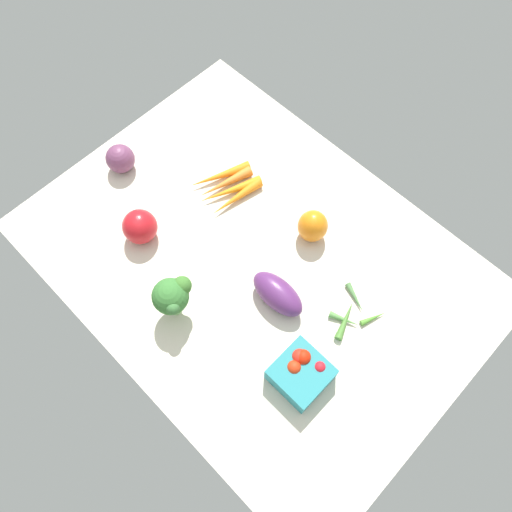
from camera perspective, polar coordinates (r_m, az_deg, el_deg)
tablecloth at (r=119.35cm, az=-0.00°, el=-0.61°), size 104.00×76.00×2.00cm
carrot_bunch at (r=126.84cm, az=-3.20°, el=7.85°), size 14.08×16.78×2.75cm
okra_pile at (r=114.56cm, az=10.71°, el=-6.56°), size 11.28×12.59×1.80cm
red_onion_near_basket at (r=132.99cm, az=-15.06°, el=10.55°), size 7.22×7.22×7.22cm
berry_basket at (r=107.19cm, az=5.10°, el=-12.93°), size 10.74×10.74×7.08cm
broccoli_head at (r=108.00cm, az=-9.36°, el=-4.42°), size 8.19×9.15×11.98cm
eggplant at (r=111.69cm, az=2.46°, el=-4.29°), size 13.52×6.85×6.60cm
bell_pepper_red at (r=120.67cm, az=-12.97°, el=3.24°), size 8.43×8.43×8.38cm
bell_pepper_orange at (r=118.32cm, az=6.41°, el=3.38°), size 8.52×8.52×8.54cm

